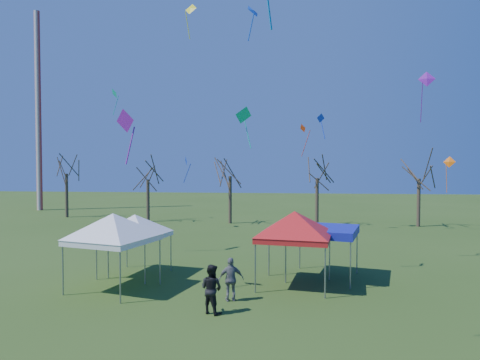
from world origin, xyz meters
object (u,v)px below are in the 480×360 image
object	(u,v)px
tree_0	(66,158)
tree_4	(419,161)
tree_1	(148,164)
tent_blue	(323,231)
radio_mast	(38,111)
tent_red	(295,216)
tree_2	(230,159)
tree_3	(317,161)
person_grey	(231,279)
tent_white_west	(113,219)
person_dark	(211,289)
tent_white_mid	(135,219)

from	to	relation	value
tree_0	tree_4	size ratio (longest dim) A/B	1.07
tree_0	tree_1	xyz separation A→B (m)	(10.08, -2.73, -0.70)
tree_4	tent_blue	xyz separation A→B (m)	(-10.44, -19.27, -3.68)
radio_mast	tent_red	size ratio (longest dim) A/B	5.43
tree_2	tree_3	bearing A→B (deg)	-2.27
tree_3	person_grey	xyz separation A→B (m)	(-5.29, -23.46, -5.16)
tree_3	radio_mast	bearing A→B (deg)	163.69
tent_white_west	person_dark	distance (m)	6.12
tree_2	person_dark	xyz separation A→B (m)	(2.54, -25.35, -5.34)
tree_3	tent_white_west	distance (m)	25.06
tent_blue	tent_white_mid	bearing A→B (deg)	-177.26
tree_4	tent_white_mid	distance (m)	28.35
tent_white_west	tent_blue	size ratio (longest dim) A/B	1.11
radio_mast	tent_blue	bearing A→B (deg)	-41.64
radio_mast	tree_4	bearing A→B (deg)	-12.99
tent_red	tent_white_west	bearing A→B (deg)	-169.99
tree_2	radio_mast	bearing A→B (deg)	159.43
tent_blue	person_grey	size ratio (longest dim) A/B	2.19
radio_mast	tree_0	distance (m)	11.45
tent_red	person_grey	world-z (taller)	tent_red
tent_red	tent_blue	size ratio (longest dim) A/B	1.14
tree_2	tree_3	distance (m)	8.41
tree_1	tree_2	world-z (taller)	tree_2
tent_white_west	tent_blue	bearing A→B (deg)	17.59
tent_red	person_dark	xyz separation A→B (m)	(-3.28, -4.07, -2.37)
tree_0	tree_3	distance (m)	27.09
person_grey	tree_2	bearing A→B (deg)	-98.13
tent_red	tree_3	bearing A→B (deg)	82.96
tree_3	tent_white_west	size ratio (longest dim) A/B	1.78
tent_white_west	tent_white_mid	distance (m)	2.65
tree_2	tent_blue	bearing A→B (deg)	-69.67
radio_mast	tent_blue	xyz separation A→B (m)	(32.91, -29.27, -10.12)
tent_red	person_grey	bearing A→B (deg)	-137.07
tree_1	person_dark	xyz separation A→B (m)	(10.94, -25.62, -4.84)
radio_mast	tree_3	distance (m)	36.04
tent_blue	person_dark	size ratio (longest dim) A/B	2.12
tree_1	tent_blue	distance (m)	25.58
tree_2	tree_3	xyz separation A→B (m)	(8.40, -0.33, -0.21)
tent_white_mid	person_dark	xyz separation A→B (m)	(4.93, -5.24, -2.00)
tent_white_mid	tent_red	world-z (taller)	tent_red
person_grey	tree_4	bearing A→B (deg)	-137.54
tree_1	tree_2	bearing A→B (deg)	-1.85
tent_blue	tent_red	bearing A→B (deg)	-131.97
tree_2	tree_4	xyz separation A→B (m)	(17.72, -0.38, -0.23)
tent_white_mid	tent_blue	xyz separation A→B (m)	(9.68, 0.46, -0.57)
tree_1	tree_4	world-z (taller)	tree_4
tent_white_west	person_grey	xyz separation A→B (m)	(5.59, -1.06, -2.36)
tree_3	tent_blue	size ratio (longest dim) A/B	1.96
tree_1	tent_red	world-z (taller)	tree_1
tent_white_west	tree_3	bearing A→B (deg)	64.10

